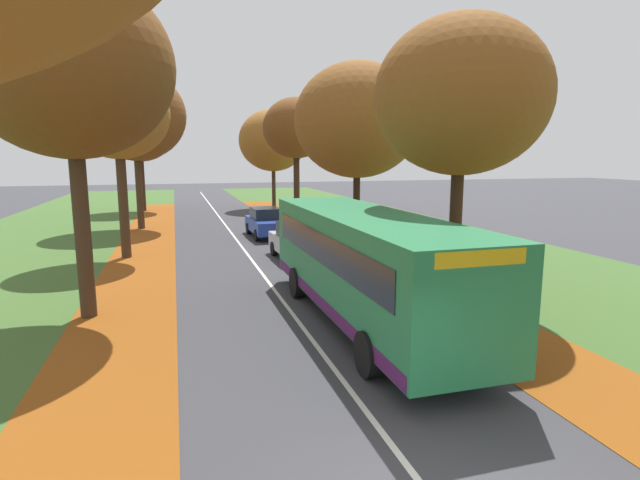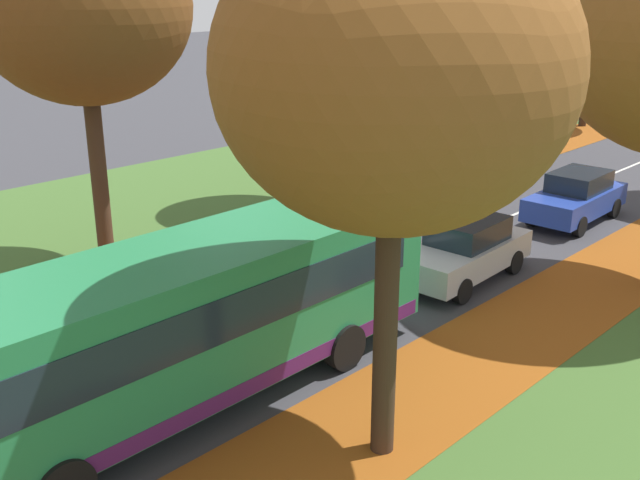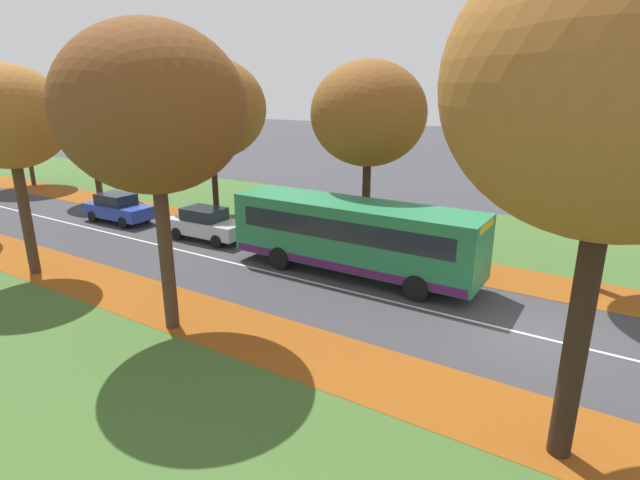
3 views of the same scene
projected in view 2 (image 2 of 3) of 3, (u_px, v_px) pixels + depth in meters
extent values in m
cube|color=#3D6028|center=(284.00, 176.00, 29.66)|extent=(12.00, 90.00, 0.01)
cube|color=#8C4714|center=(245.00, 238.00, 22.57)|extent=(2.80, 60.00, 0.00)
cube|color=#8C4714|center=(516.00, 333.00, 16.54)|extent=(2.80, 60.00, 0.00)
cube|color=silver|center=(484.00, 227.00, 23.63)|extent=(0.12, 80.00, 0.01)
cylinder|color=#422D1E|center=(100.00, 181.00, 19.65)|extent=(0.43, 0.43, 4.78)
ellipsoid|color=brown|center=(82.00, 6.00, 18.20)|extent=(5.37, 5.37, 4.83)
cylinder|color=#422D1E|center=(331.00, 138.00, 25.31)|extent=(0.42, 0.42, 4.66)
ellipsoid|color=#935B23|center=(331.00, 15.00, 24.00)|extent=(4.37, 4.37, 3.93)
cylinder|color=#422D1E|center=(483.00, 106.00, 31.57)|extent=(0.42, 0.42, 4.63)
cylinder|color=#382619|center=(587.00, 84.00, 39.08)|extent=(0.40, 0.40, 4.44)
cylinder|color=#382619|center=(385.00, 333.00, 11.78)|extent=(0.39, 0.39, 4.28)
ellipsoid|color=brown|center=(394.00, 69.00, 10.43)|extent=(5.19, 5.19, 4.67)
cube|color=#237A47|center=(189.00, 316.00, 13.33)|extent=(2.55, 10.41, 2.50)
cube|color=#19232D|center=(188.00, 296.00, 13.20)|extent=(2.58, 9.16, 0.80)
cube|color=#4C1951|center=(192.00, 369.00, 13.69)|extent=(2.57, 10.20, 0.32)
cylinder|color=black|center=(345.00, 347.00, 14.92)|extent=(0.30, 0.96, 0.96)
cylinder|color=black|center=(265.00, 312.00, 16.47)|extent=(0.30, 0.96, 0.96)
cube|color=#B7BABF|center=(463.00, 255.00, 19.28)|extent=(1.87, 4.27, 0.70)
cube|color=#19232D|center=(468.00, 230.00, 19.18)|extent=(1.53, 2.07, 0.60)
cylinder|color=black|center=(462.00, 291.00, 17.99)|extent=(0.25, 0.65, 0.64)
cylinder|color=black|center=(409.00, 275.00, 18.97)|extent=(0.25, 0.65, 0.64)
cylinder|color=black|center=(514.00, 262.00, 19.83)|extent=(0.25, 0.65, 0.64)
cylinder|color=black|center=(463.00, 248.00, 20.81)|extent=(0.25, 0.65, 0.64)
cube|color=#233D9E|center=(575.00, 201.00, 23.96)|extent=(1.82, 4.25, 0.70)
cube|color=#19232D|center=(579.00, 181.00, 23.85)|extent=(1.50, 2.06, 0.60)
cylinder|color=black|center=(580.00, 226.00, 22.67)|extent=(0.24, 0.65, 0.64)
cylinder|color=black|center=(532.00, 216.00, 23.66)|extent=(0.24, 0.65, 0.64)
cylinder|color=black|center=(614.00, 208.00, 24.48)|extent=(0.24, 0.65, 0.64)
cylinder|color=black|center=(569.00, 199.00, 25.48)|extent=(0.24, 0.65, 0.64)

